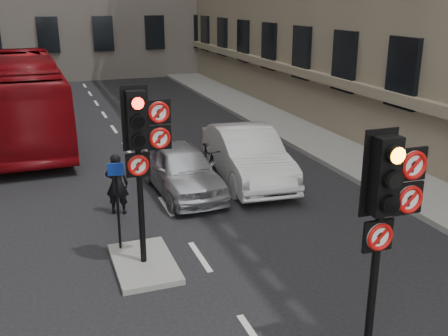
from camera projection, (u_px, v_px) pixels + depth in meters
pavement_right at (327, 142)px, 19.68m from camera, size 3.00×50.00×0.16m
centre_island at (144, 263)px, 10.71m from camera, size 1.20×2.00×0.12m
signal_near at (387, 200)px, 7.21m from camera, size 0.91×0.40×3.58m
signal_far at (142, 138)px, 9.91m from camera, size 0.91×0.40×3.58m
car_silver at (182, 169)px, 14.60m from camera, size 1.78×4.11×1.38m
car_white at (247, 155)px, 15.53m from camera, size 2.07×4.93×1.58m
car_pink at (39, 116)px, 20.94m from camera, size 2.10×5.10×1.48m
bus_red at (25, 98)px, 20.13m from camera, size 2.85×11.27×3.13m
motorcycle at (208, 164)px, 15.53m from camera, size 0.56×1.81×1.08m
motorcyclist at (117, 184)px, 13.12m from camera, size 0.67×0.56×1.58m
info_sign at (117, 194)px, 10.85m from camera, size 0.33×0.13×1.92m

